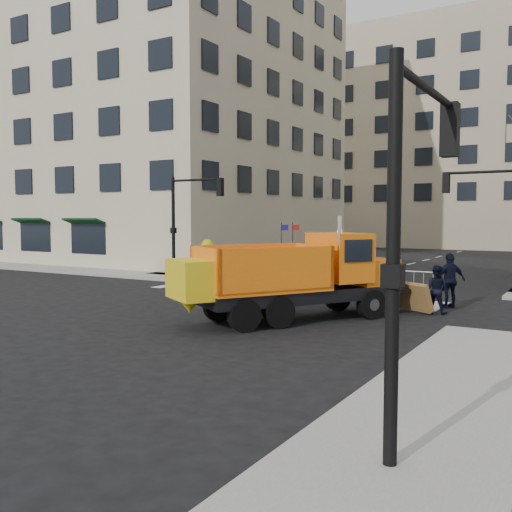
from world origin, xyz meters
The scene contains 14 objects.
ground centered at (0.00, 0.00, 0.00)m, with size 120.00×120.00×0.00m, color black.
sidewalk_back centered at (0.00, 8.50, 0.07)m, with size 64.00×5.00×0.15m, color gray.
sidewalk_near_right centered at (9.00, -6.00, 0.07)m, with size 3.00×14.00×0.15m, color gray.
building_left centered at (-20.00, 20.00, 13.00)m, with size 24.00×22.00×26.00m, color beige.
building_far centered at (0.00, 52.00, 12.00)m, with size 30.00×18.00×24.00m, color #C0B393.
traffic_light_left centered at (-8.00, 7.50, 2.70)m, with size 0.18×0.18×5.40m, color black.
traffic_light_near centered at (9.00, -9.00, 2.70)m, with size 0.18×0.18×5.40m, color black.
crowd_barriers centered at (-0.75, 7.60, 0.55)m, with size 12.60×0.60×1.10m, color #9EA0A5, non-canonical shape.
plow_truck centered at (2.84, 0.05, 1.50)m, with size 6.53×8.58×3.36m.
cop_a centered at (3.95, 3.90, 0.96)m, with size 0.70×0.46×1.93m, color black.
cop_b centered at (6.50, 3.85, 0.83)m, with size 0.81×0.63×1.67m, color black.
cop_c centered at (6.64, 5.37, 1.01)m, with size 1.18×0.49×2.02m, color black.
worker centered at (-5.85, 7.58, 1.16)m, with size 1.30×0.75×2.02m, color #B7B815.
newspaper_box centered at (3.10, 9.33, 0.70)m, with size 0.45×0.40×1.10m, color #A11A0C.
Camera 1 is at (11.20, -16.03, 3.35)m, focal length 40.00 mm.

